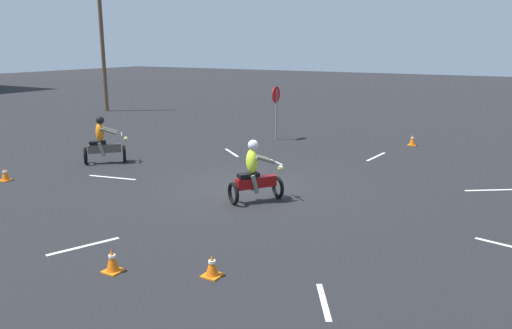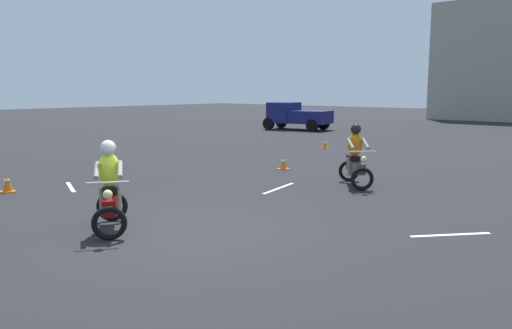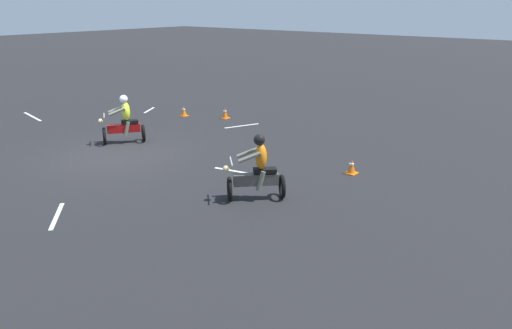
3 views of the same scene
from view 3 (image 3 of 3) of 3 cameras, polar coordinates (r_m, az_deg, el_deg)
The scene contains 11 objects.
ground_plane at distance 16.45m, azimuth -16.07°, elevation 1.02°, with size 120.00×120.00×0.00m, color black.
motorcycle_rider_foreground at distance 17.61m, azimuth -14.83°, elevation 4.69°, with size 1.49×1.29×1.66m.
motorcycle_rider_background at distance 12.10m, azimuth 0.16°, elevation -0.78°, with size 1.42×1.41×1.66m.
traffic_cone_near_right at distance 14.33m, azimuth 10.85°, elevation -0.26°, with size 0.32×0.32×0.42m.
traffic_cone_mid_left at distance 20.84m, azimuth -3.58°, elevation 5.87°, with size 0.32×0.32×0.46m.
traffic_cone_far_right at distance 21.47m, azimuth -8.27°, elevation 6.03°, with size 0.32×0.32×0.42m.
lane_stripe_ne at distance 12.28m, azimuth -21.82°, elevation -5.48°, with size 0.10×1.52×0.01m, color silver.
lane_stripe_n at distance 14.28m, azimuth -1.88°, elevation -0.84°, with size 0.10×1.66×0.01m, color silver.
lane_stripe_w at distance 19.58m, azimuth -1.63°, elevation 4.45°, with size 0.10×1.50×0.01m, color silver.
lane_stripe_sw at distance 22.96m, azimuth -12.11°, elevation 6.11°, with size 0.10×1.21×0.01m, color silver.
lane_stripe_s at distance 23.20m, azimuth -24.18°, elevation 5.03°, with size 0.10×2.14×0.01m, color silver.
Camera 3 is at (8.94, 13.00, 4.66)m, focal length 35.00 mm.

